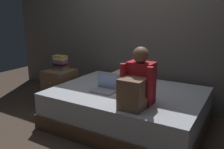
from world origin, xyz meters
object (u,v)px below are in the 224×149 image
at_px(bed, 127,108).
at_px(laptop, 105,87).
at_px(person_sitting, 138,84).
at_px(pillow, 132,77).
at_px(nightstand, 60,88).
at_px(book_stack, 60,62).

distance_m(bed, laptop, 0.43).
xyz_separation_m(person_sitting, pillow, (-0.48, 0.86, -0.19)).
relative_size(person_sitting, laptop, 2.05).
bearing_deg(nightstand, pillow, 17.87).
distance_m(laptop, pillow, 0.63).
relative_size(nightstand, book_stack, 2.55).
xyz_separation_m(nightstand, pillow, (1.15, 0.37, 0.26)).
height_order(person_sitting, book_stack, person_sitting).
height_order(pillow, book_stack, book_stack).
distance_m(nightstand, laptop, 1.11).
distance_m(bed, book_stack, 1.40).
xyz_separation_m(pillow, book_stack, (-1.17, -0.32, 0.16)).
bearing_deg(person_sitting, laptop, 157.42).
bearing_deg(laptop, bed, 34.01).
relative_size(laptop, pillow, 0.57).
relative_size(nightstand, person_sitting, 0.91).
distance_m(laptop, book_stack, 1.12).
relative_size(bed, nightstand, 3.34).
xyz_separation_m(nightstand, laptop, (1.05, -0.25, 0.25)).
bearing_deg(book_stack, laptop, -15.73).
height_order(person_sitting, laptop, person_sitting).
bearing_deg(nightstand, laptop, -13.14).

